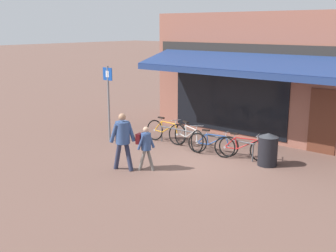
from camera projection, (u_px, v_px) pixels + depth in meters
ground_plane at (200, 160)px, 12.97m from camera, size 160.00×160.00×0.00m
shop_front at (271, 74)px, 15.88m from camera, size 8.62×4.75×4.51m
bike_rack_rail at (204, 137)px, 13.85m from camera, size 3.74×0.04×0.57m
bicycle_orange at (166, 131)px, 14.88m from camera, size 1.76×0.52×0.90m
bicycle_silver at (188, 137)px, 14.15m from camera, size 1.73×0.80×0.90m
bicycle_blue at (213, 144)px, 13.49m from camera, size 1.67×0.71×0.81m
bicycle_red at (242, 148)px, 12.95m from camera, size 1.73×0.78×0.83m
pedestrian_adult at (123, 136)px, 11.86m from camera, size 0.64×0.57×1.67m
pedestrian_child at (145, 143)px, 11.86m from camera, size 0.51×0.51×1.30m
litter_bin at (268, 149)px, 12.37m from camera, size 0.58×0.58×0.98m
parking_sign at (108, 96)px, 14.75m from camera, size 0.44×0.07×2.69m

